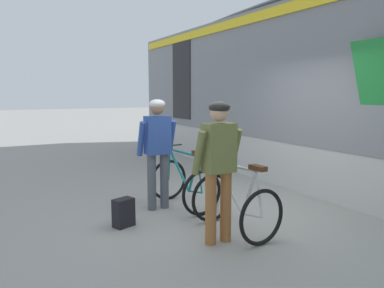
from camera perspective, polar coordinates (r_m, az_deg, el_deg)
name	(u,v)px	position (r m, az deg, el deg)	size (l,w,h in m)	color
ground_plane	(234,212)	(6.01, 6.38, -10.29)	(80.00, 80.00, 0.00)	gray
cyclist_near_in_olive	(219,160)	(4.57, 4.10, -2.39)	(0.61, 0.31, 1.76)	#935B2D
cyclist_far_in_blue	(158,144)	(5.93, -5.28, -0.04)	(0.61, 0.31, 1.76)	#4C515B
bicycle_near_silver	(235,203)	(5.06, 6.63, -9.00)	(0.80, 1.12, 0.99)	black
bicycle_far_teal	(184,183)	(6.12, -1.19, -5.99)	(0.80, 1.13, 0.99)	black
backpack_on_platform	(124,213)	(5.39, -10.40, -10.26)	(0.28, 0.18, 0.40)	black
water_bottle_near_the_bikes	(218,204)	(6.01, 3.95, -9.13)	(0.07, 0.07, 0.22)	silver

